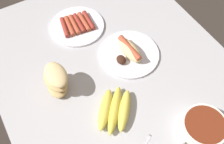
{
  "coord_description": "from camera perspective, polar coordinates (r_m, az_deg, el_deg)",
  "views": [
    {
      "loc": [
        -46.04,
        30.6,
        87.94
      ],
      "look_at": [
        1.98,
        2.44,
        3.0
      ],
      "focal_mm": 42.95,
      "sensor_mm": 36.0,
      "label": 1
    }
  ],
  "objects": [
    {
      "name": "ground_plane",
      "position": [
        1.05,
        1.7,
        -1.56
      ],
      "size": [
        120.0,
        90.0,
        3.0
      ],
      "primitive_type": "cube",
      "color": "#B2B2B7"
    },
    {
      "name": "bread_stack",
      "position": [
        0.99,
        -11.79,
        -1.67
      ],
      "size": [
        12.81,
        9.51,
        10.8
      ],
      "color": "tan",
      "rests_on": "ground_plane"
    },
    {
      "name": "plate_hotdog_assembled",
      "position": [
        1.09,
        3.64,
        4.22
      ],
      "size": [
        24.43,
        24.43,
        5.61
      ],
      "color": "white",
      "rests_on": "ground_plane"
    },
    {
      "name": "plate_sausages",
      "position": [
        1.2,
        -7.45,
        9.82
      ],
      "size": [
        23.65,
        23.65,
        3.01
      ],
      "color": "white",
      "rests_on": "ground_plane"
    },
    {
      "name": "bowl_chili",
      "position": [
        0.97,
        18.96,
        -10.94
      ],
      "size": [
        15.4,
        15.4,
        4.71
      ],
      "color": "white",
      "rests_on": "ground_plane"
    },
    {
      "name": "banana_bunch",
      "position": [
        0.95,
        0.59,
        -8.04
      ],
      "size": [
        18.59,
        19.19,
        3.75
      ],
      "color": "#E5D14C",
      "rests_on": "ground_plane"
    }
  ]
}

